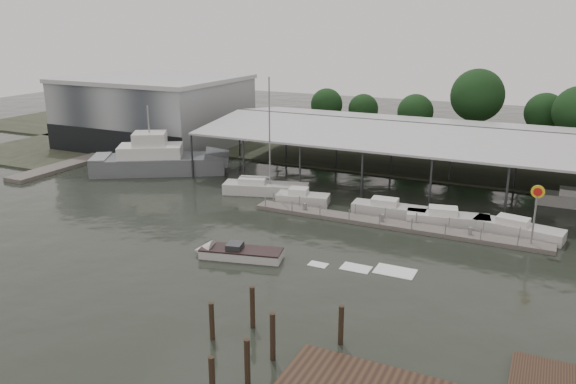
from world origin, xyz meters
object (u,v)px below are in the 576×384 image
at_px(shell_fuel_sign, 536,204).
at_px(speedboat_underway, 234,253).
at_px(grey_trawler, 160,160).
at_px(white_sailboat, 264,188).

height_order(shell_fuel_sign, speedboat_underway, shell_fuel_sign).
xyz_separation_m(grey_trawler, speedboat_underway, (22.29, -19.22, -1.19)).
bearing_deg(shell_fuel_sign, white_sailboat, 171.49).
relative_size(white_sailboat, speedboat_underway, 0.72).
relative_size(shell_fuel_sign, white_sailboat, 0.42).
xyz_separation_m(shell_fuel_sign, white_sailboat, (-27.77, 4.16, -3.27)).
bearing_deg(speedboat_underway, white_sailboat, -83.63).
relative_size(grey_trawler, speedboat_underway, 0.95).
relative_size(grey_trawler, white_sailboat, 1.31).
distance_m(shell_fuel_sign, speedboat_underway, 25.37).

